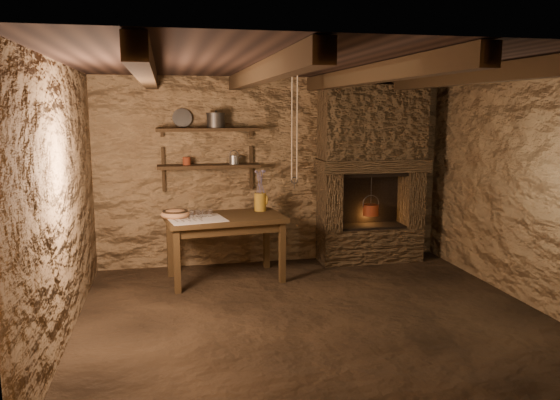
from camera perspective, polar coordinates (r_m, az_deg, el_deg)
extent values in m
plane|color=black|center=(5.47, 3.52, -11.94)|extent=(4.50, 4.50, 0.00)
cube|color=brown|center=(7.08, -0.66, 3.02)|extent=(4.50, 0.04, 2.40)
cube|color=brown|center=(3.30, 12.94, -4.66)|extent=(4.50, 0.04, 2.40)
cube|color=brown|center=(5.05, -21.79, -0.26)|extent=(0.04, 4.00, 2.40)
cube|color=brown|center=(6.14, 24.33, 1.19)|extent=(0.04, 4.00, 2.40)
cube|color=black|center=(5.11, 3.80, 14.01)|extent=(4.50, 4.00, 0.04)
cube|color=black|center=(4.92, -13.76, 12.89)|extent=(0.14, 3.95, 0.16)
cube|color=black|center=(4.99, -1.90, 13.09)|extent=(0.14, 3.95, 0.16)
cube|color=black|center=(5.26, 9.18, 12.80)|extent=(0.14, 3.95, 0.16)
cube|color=black|center=(5.69, 18.85, 12.16)|extent=(0.14, 3.95, 0.16)
cube|color=black|center=(6.80, -7.45, 3.52)|extent=(1.25, 0.30, 0.04)
cube|color=black|center=(6.77, -7.53, 7.31)|extent=(1.25, 0.30, 0.04)
cube|color=#3E2F1F|center=(7.38, 9.31, -4.54)|extent=(1.35, 0.45, 0.45)
cube|color=#3E2F1F|center=(7.08, 5.19, -0.09)|extent=(0.23, 0.45, 0.75)
cube|color=#3E2F1F|center=(7.48, 13.46, 0.20)|extent=(0.23, 0.45, 0.75)
cube|color=#3E2F1F|center=(7.17, 9.62, 3.61)|extent=(1.43, 0.51, 0.16)
cube|color=#3E2F1F|center=(7.17, 9.66, 8.02)|extent=(1.35, 0.45, 0.94)
cube|color=black|center=(7.44, 8.90, 0.30)|extent=(0.90, 0.06, 0.75)
cube|color=#362512|center=(6.39, -5.82, -1.91)|extent=(1.42, 0.91, 0.06)
cube|color=#362512|center=(6.41, -5.80, -2.67)|extent=(1.29, 0.78, 0.10)
cube|color=beige|center=(6.21, -8.67, -2.01)|extent=(0.69, 0.60, 0.01)
cylinder|color=olive|center=(6.66, -2.08, -0.19)|extent=(0.16, 0.16, 0.22)
torus|color=olive|center=(6.67, -1.44, 0.01)|extent=(0.02, 0.12, 0.12)
ellipsoid|color=#AA7349|center=(6.35, -10.89, -1.48)|extent=(0.42, 0.42, 0.12)
cylinder|color=#2F2C2A|center=(6.77, -6.74, 8.20)|extent=(0.23, 0.23, 0.16)
cylinder|color=gray|center=(6.85, -10.19, 8.43)|extent=(0.24, 0.12, 0.23)
cylinder|color=#561F11|center=(6.78, -9.72, 4.04)|extent=(0.12, 0.12, 0.10)
cylinder|color=maroon|center=(7.24, 9.46, -1.04)|extent=(0.23, 0.23, 0.14)
torus|color=#2F2C2A|center=(7.22, 9.48, -0.36)|extent=(0.23, 0.01, 0.23)
cylinder|color=#2F2C2A|center=(7.19, 9.51, 0.91)|extent=(0.01, 0.01, 0.44)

